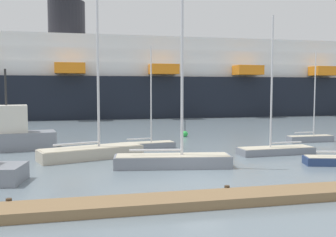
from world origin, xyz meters
name	(u,v)px	position (x,y,z in m)	size (l,w,h in m)	color
ground_plane	(201,177)	(0.00, 0.00, 0.00)	(600.00, 600.00, 0.00)	slate
dock_pier	(235,197)	(0.00, -4.93, 0.20)	(23.39, 1.98, 0.49)	olive
sailboat_0	(91,150)	(-5.73, 7.24, 0.61)	(7.49, 4.23, 13.44)	#BCB29E
sailboat_1	(310,137)	(14.23, 11.43, 0.42)	(4.34, 1.06, 8.25)	gray
sailboat_2	(276,148)	(7.80, 5.97, 0.45)	(5.83, 1.86, 10.23)	gray
sailboat_3	(147,144)	(-1.13, 10.88, 0.39)	(4.69, 1.83, 8.38)	gray
sailboat_5	(173,157)	(-0.87, 2.96, 0.63)	(7.44, 2.88, 13.15)	gray
fishing_boat_0	(3,135)	(-12.42, 12.38, 1.27)	(8.46, 3.72, 6.45)	gray
channel_buoy_0	(185,134)	(3.97, 17.66, 0.31)	(0.59, 0.59, 1.67)	green
cruise_ship	(190,81)	(13.95, 50.42, 6.29)	(125.12, 19.62, 19.89)	black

